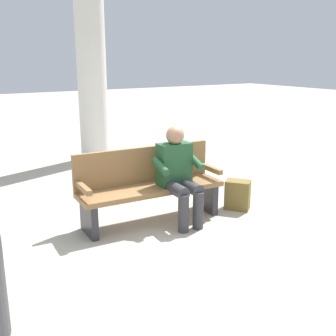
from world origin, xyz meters
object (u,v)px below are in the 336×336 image
Objects in this scene: bench_near at (149,185)px; support_pillar at (91,50)px; person_seated at (179,173)px; backpack at (238,195)px.

support_pillar is (-0.63, -3.32, 1.63)m from bench_near.
bench_near is at bearing -39.22° from person_seated.
backpack is at bearing -179.04° from person_seated.
backpack is (-0.92, 0.03, -0.44)m from person_seated.
support_pillar is at bearing -92.80° from person_seated.
support_pillar reaches higher than backpack.
bench_near is 3.75m from support_pillar.
backpack is 4.10m from support_pillar.
backpack is 0.09× the size of support_pillar.
bench_near reaches higher than backpack.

